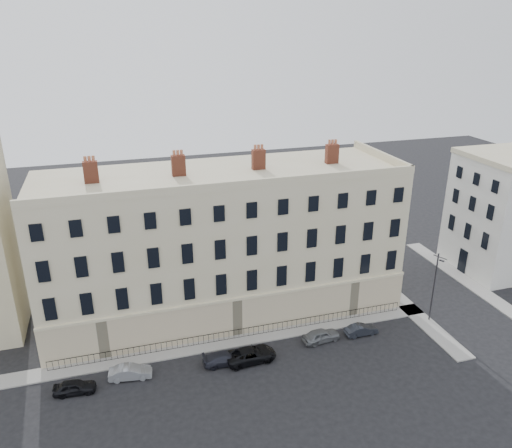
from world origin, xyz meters
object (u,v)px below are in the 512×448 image
(car_c, at_px, (225,358))
(car_d, at_px, (251,355))
(car_a, at_px, (75,387))
(streetlamp, at_px, (434,285))
(car_e, at_px, (321,335))
(car_f, at_px, (361,330))
(car_b, at_px, (130,372))

(car_c, bearing_deg, car_d, -95.85)
(car_a, height_order, streetlamp, streetlamp)
(car_e, xyz_separation_m, streetlamp, (12.15, 0.02, 3.60))
(car_e, bearing_deg, streetlamp, -95.97)
(car_e, bearing_deg, car_d, 91.43)
(car_d, xyz_separation_m, car_f, (11.57, 0.82, -0.10))
(car_b, bearing_deg, car_c, -85.71)
(streetlamp, bearing_deg, car_c, 159.13)
(car_d, xyz_separation_m, car_e, (7.36, 0.97, -0.01))
(car_d, xyz_separation_m, streetlamp, (19.51, 0.99, 3.59))
(car_a, height_order, car_e, car_e)
(car_a, relative_size, car_d, 0.74)
(car_d, relative_size, streetlamp, 0.61)
(car_e, bearing_deg, car_f, -98.07)
(car_c, bearing_deg, streetlamp, -87.30)
(car_f, height_order, streetlamp, streetlamp)
(car_b, bearing_deg, car_a, 104.57)
(car_a, bearing_deg, car_b, -77.89)
(car_f, bearing_deg, car_a, 90.41)
(car_a, bearing_deg, car_e, -83.04)
(streetlamp, bearing_deg, car_d, 160.18)
(car_d, height_order, streetlamp, streetlamp)
(car_c, height_order, streetlamp, streetlamp)
(car_d, distance_m, car_f, 11.60)
(car_c, bearing_deg, car_e, -85.11)
(car_c, relative_size, car_d, 0.85)
(car_a, xyz_separation_m, car_d, (15.19, -0.14, 0.06))
(car_d, bearing_deg, car_f, -89.03)
(car_a, distance_m, car_b, 4.58)
(car_b, bearing_deg, car_f, -82.42)
(car_f, xyz_separation_m, streetlamp, (7.94, 0.17, 3.69))
(car_b, distance_m, car_d, 10.67)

